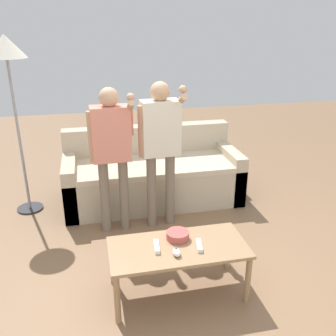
{
  "coord_description": "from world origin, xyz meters",
  "views": [
    {
      "loc": [
        -0.7,
        -2.53,
        1.98
      ],
      "look_at": [
        -0.08,
        0.29,
        0.82
      ],
      "focal_mm": 39.61,
      "sensor_mm": 36.0,
      "label": 1
    }
  ],
  "objects_px": {
    "player_left": "(112,145)",
    "game_remote_wand_far": "(157,247)",
    "game_remote_nunchuk": "(177,252)",
    "floor_lamp": "(7,58)",
    "couch": "(152,175)",
    "player_center": "(160,139)",
    "snack_bowl": "(178,235)",
    "game_remote_wand_near": "(199,245)",
    "coffee_table": "(178,252)"
  },
  "relations": [
    {
      "from": "couch",
      "to": "floor_lamp",
      "type": "distance_m",
      "value": 1.93
    },
    {
      "from": "game_remote_nunchuk",
      "to": "couch",
      "type": "bearing_deg",
      "value": 85.69
    },
    {
      "from": "game_remote_nunchuk",
      "to": "game_remote_wand_near",
      "type": "height_order",
      "value": "game_remote_nunchuk"
    },
    {
      "from": "couch",
      "to": "game_remote_wand_far",
      "type": "distance_m",
      "value": 1.68
    },
    {
      "from": "player_left",
      "to": "game_remote_wand_far",
      "type": "height_order",
      "value": "player_left"
    },
    {
      "from": "game_remote_wand_near",
      "to": "game_remote_nunchuk",
      "type": "bearing_deg",
      "value": -161.59
    },
    {
      "from": "snack_bowl",
      "to": "player_center",
      "type": "xyz_separation_m",
      "value": [
        0.06,
        0.96,
        0.47
      ]
    },
    {
      "from": "game_remote_wand_near",
      "to": "game_remote_wand_far",
      "type": "distance_m",
      "value": 0.31
    },
    {
      "from": "player_center",
      "to": "game_remote_wand_far",
      "type": "bearing_deg",
      "value": -102.98
    },
    {
      "from": "floor_lamp",
      "to": "player_left",
      "type": "distance_m",
      "value": 1.33
    },
    {
      "from": "floor_lamp",
      "to": "player_left",
      "type": "relative_size",
      "value": 1.3
    },
    {
      "from": "floor_lamp",
      "to": "game_remote_wand_near",
      "type": "distance_m",
      "value": 2.55
    },
    {
      "from": "snack_bowl",
      "to": "game_remote_nunchuk",
      "type": "relative_size",
      "value": 1.98
    },
    {
      "from": "game_remote_wand_near",
      "to": "game_remote_wand_far",
      "type": "height_order",
      "value": "same"
    },
    {
      "from": "coffee_table",
      "to": "player_center",
      "type": "xyz_separation_m",
      "value": [
        0.08,
        1.06,
        0.56
      ]
    },
    {
      "from": "floor_lamp",
      "to": "game_remote_wand_far",
      "type": "height_order",
      "value": "floor_lamp"
    },
    {
      "from": "game_remote_wand_far",
      "to": "floor_lamp",
      "type": "bearing_deg",
      "value": 124.15
    },
    {
      "from": "player_left",
      "to": "game_remote_wand_far",
      "type": "distance_m",
      "value": 1.16
    },
    {
      "from": "game_remote_nunchuk",
      "to": "game_remote_wand_near",
      "type": "xyz_separation_m",
      "value": [
        0.19,
        0.06,
        -0.01
      ]
    },
    {
      "from": "floor_lamp",
      "to": "couch",
      "type": "bearing_deg",
      "value": -0.91
    },
    {
      "from": "game_remote_wand_near",
      "to": "coffee_table",
      "type": "bearing_deg",
      "value": 163.35
    },
    {
      "from": "player_left",
      "to": "game_remote_wand_near",
      "type": "height_order",
      "value": "player_left"
    },
    {
      "from": "coffee_table",
      "to": "game_remote_wand_far",
      "type": "xyz_separation_m",
      "value": [
        -0.16,
        0.01,
        0.07
      ]
    },
    {
      "from": "player_center",
      "to": "game_remote_wand_far",
      "type": "xyz_separation_m",
      "value": [
        -0.24,
        -1.05,
        -0.49
      ]
    },
    {
      "from": "player_center",
      "to": "player_left",
      "type": "xyz_separation_m",
      "value": [
        -0.47,
        -0.01,
        -0.02
      ]
    },
    {
      "from": "snack_bowl",
      "to": "player_center",
      "type": "bearing_deg",
      "value": 86.38
    },
    {
      "from": "coffee_table",
      "to": "player_left",
      "type": "relative_size",
      "value": 0.72
    },
    {
      "from": "coffee_table",
      "to": "game_remote_nunchuk",
      "type": "bearing_deg",
      "value": -109.41
    },
    {
      "from": "game_remote_wand_near",
      "to": "floor_lamp",
      "type": "bearing_deg",
      "value": 129.93
    },
    {
      "from": "floor_lamp",
      "to": "game_remote_wand_far",
      "type": "xyz_separation_m",
      "value": [
        1.13,
        -1.67,
        -1.21
      ]
    },
    {
      "from": "coffee_table",
      "to": "game_remote_nunchuk",
      "type": "xyz_separation_m",
      "value": [
        -0.04,
        -0.11,
        0.08
      ]
    },
    {
      "from": "game_remote_nunchuk",
      "to": "floor_lamp",
      "type": "xyz_separation_m",
      "value": [
        -1.26,
        1.79,
        1.2
      ]
    },
    {
      "from": "floor_lamp",
      "to": "player_center",
      "type": "distance_m",
      "value": 1.67
    },
    {
      "from": "game_remote_nunchuk",
      "to": "player_center",
      "type": "distance_m",
      "value": 1.26
    },
    {
      "from": "snack_bowl",
      "to": "player_left",
      "type": "bearing_deg",
      "value": 113.17
    },
    {
      "from": "player_left",
      "to": "coffee_table",
      "type": "bearing_deg",
      "value": -69.87
    },
    {
      "from": "snack_bowl",
      "to": "game_remote_wand_far",
      "type": "bearing_deg",
      "value": -152.82
    },
    {
      "from": "floor_lamp",
      "to": "snack_bowl",
      "type": "bearing_deg",
      "value": -50.2
    },
    {
      "from": "snack_bowl",
      "to": "floor_lamp",
      "type": "distance_m",
      "value": 2.38
    },
    {
      "from": "player_left",
      "to": "game_remote_wand_near",
      "type": "distance_m",
      "value": 1.3
    },
    {
      "from": "couch",
      "to": "game_remote_wand_near",
      "type": "height_order",
      "value": "couch"
    },
    {
      "from": "snack_bowl",
      "to": "floor_lamp",
      "type": "relative_size",
      "value": 0.09
    },
    {
      "from": "player_left",
      "to": "game_remote_wand_far",
      "type": "xyz_separation_m",
      "value": [
        0.22,
        -1.04,
        -0.47
      ]
    },
    {
      "from": "player_center",
      "to": "player_left",
      "type": "bearing_deg",
      "value": -178.7
    },
    {
      "from": "couch",
      "to": "game_remote_nunchuk",
      "type": "distance_m",
      "value": 1.77
    },
    {
      "from": "snack_bowl",
      "to": "player_center",
      "type": "height_order",
      "value": "player_center"
    },
    {
      "from": "coffee_table",
      "to": "game_remote_wand_far",
      "type": "height_order",
      "value": "game_remote_wand_far"
    },
    {
      "from": "player_center",
      "to": "game_remote_wand_near",
      "type": "relative_size",
      "value": 9.49
    },
    {
      "from": "couch",
      "to": "player_center",
      "type": "bearing_deg",
      "value": -91.31
    },
    {
      "from": "floor_lamp",
      "to": "player_center",
      "type": "relative_size",
      "value": 1.27
    }
  ]
}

